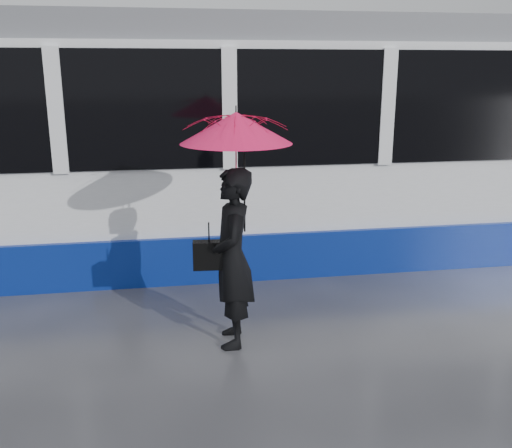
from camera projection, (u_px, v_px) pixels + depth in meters
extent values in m
plane|color=#28282D|center=(226.00, 324.00, 6.18)|extent=(90.00, 90.00, 0.00)
cube|color=#3F3D38|center=(211.00, 268.00, 7.87)|extent=(34.00, 0.07, 0.02)
cube|color=#3F3D38|center=(203.00, 239.00, 9.24)|extent=(34.00, 0.07, 0.02)
cube|color=white|center=(113.00, 154.00, 7.95)|extent=(24.00, 2.40, 2.95)
cube|color=navy|center=(118.00, 237.00, 8.27)|extent=(24.00, 2.56, 0.62)
cube|color=black|center=(110.00, 105.00, 7.77)|extent=(23.00, 2.48, 1.40)
cube|color=slate|center=(104.00, 29.00, 7.51)|extent=(23.60, 2.20, 0.35)
imported|color=black|center=(232.00, 259.00, 5.54)|extent=(0.47, 0.68, 1.78)
imported|color=#E31387|center=(236.00, 158.00, 5.29)|extent=(1.04, 1.06, 0.89)
cone|color=#E31387|center=(236.00, 128.00, 5.22)|extent=(1.12, 1.12, 0.29)
cylinder|color=black|center=(236.00, 109.00, 5.17)|extent=(0.01, 0.01, 0.07)
cylinder|color=black|center=(244.00, 192.00, 5.41)|extent=(0.02, 0.02, 0.78)
cube|color=black|center=(209.00, 255.00, 5.52)|extent=(0.33, 0.16, 0.28)
cylinder|color=black|center=(209.00, 232.00, 5.46)|extent=(0.01, 0.01, 0.18)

